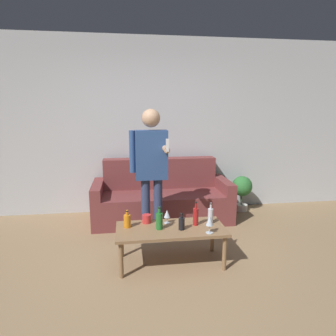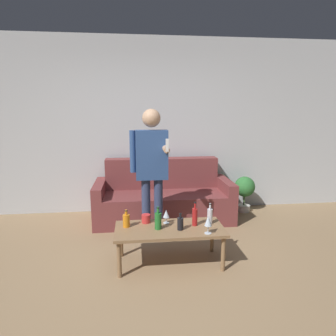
{
  "view_description": "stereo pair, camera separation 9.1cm",
  "coord_description": "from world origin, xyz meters",
  "px_view_note": "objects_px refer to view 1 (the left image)",
  "views": [
    {
      "loc": [
        -0.26,
        -2.4,
        1.62
      ],
      "look_at": [
        0.22,
        0.96,
        0.95
      ],
      "focal_mm": 32.0,
      "sensor_mm": 36.0,
      "label": 1
    },
    {
      "loc": [
        -0.17,
        -2.41,
        1.62
      ],
      "look_at": [
        0.22,
        0.96,
        0.95
      ],
      "focal_mm": 32.0,
      "sensor_mm": 36.0,
      "label": 2
    }
  ],
  "objects_px": {
    "couch": "(162,198)",
    "coffee_table": "(171,231)",
    "bottle_orange": "(127,221)",
    "person_standing_front": "(151,164)"
  },
  "relations": [
    {
      "from": "bottle_orange",
      "to": "coffee_table",
      "type": "bearing_deg",
      "value": -9.88
    },
    {
      "from": "person_standing_front",
      "to": "bottle_orange",
      "type": "bearing_deg",
      "value": -119.43
    },
    {
      "from": "couch",
      "to": "bottle_orange",
      "type": "xyz_separation_m",
      "value": [
        -0.52,
        -1.27,
        0.16
      ]
    },
    {
      "from": "couch",
      "to": "person_standing_front",
      "type": "distance_m",
      "value": 1.01
    },
    {
      "from": "person_standing_front",
      "to": "couch",
      "type": "bearing_deg",
      "value": 73.78
    },
    {
      "from": "couch",
      "to": "person_standing_front",
      "type": "relative_size",
      "value": 1.23
    },
    {
      "from": "couch",
      "to": "coffee_table",
      "type": "height_order",
      "value": "couch"
    },
    {
      "from": "bottle_orange",
      "to": "person_standing_front",
      "type": "bearing_deg",
      "value": 60.57
    },
    {
      "from": "couch",
      "to": "coffee_table",
      "type": "xyz_separation_m",
      "value": [
        -0.07,
        -1.35,
        0.05
      ]
    },
    {
      "from": "couch",
      "to": "coffee_table",
      "type": "relative_size",
      "value": 1.75
    }
  ]
}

